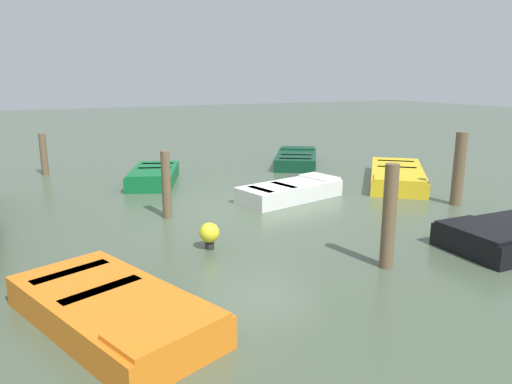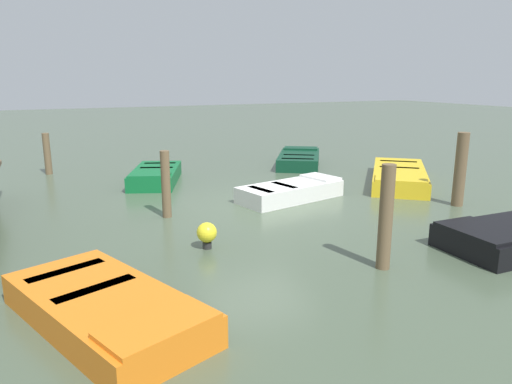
# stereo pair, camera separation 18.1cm
# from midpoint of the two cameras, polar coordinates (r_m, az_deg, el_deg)

# --- Properties ---
(ground_plane) EXTENTS (80.00, 80.00, 0.00)m
(ground_plane) POSITION_cam_midpoint_polar(r_m,az_deg,el_deg) (11.29, -0.46, -1.73)
(ground_plane) COLOR #475642
(rowboat_green) EXTENTS (2.97, 2.13, 0.46)m
(rowboat_green) POSITION_cam_midpoint_polar(r_m,az_deg,el_deg) (14.08, -12.46, 1.94)
(rowboat_green) COLOR #0F602D
(rowboat_green) RESTS_ON ground_plane
(rowboat_yellow) EXTENTS (3.93, 3.63, 0.46)m
(rowboat_yellow) POSITION_cam_midpoint_polar(r_m,az_deg,el_deg) (14.35, 16.12, 1.94)
(rowboat_yellow) COLOR gold
(rowboat_yellow) RESTS_ON ground_plane
(rowboat_dark_green) EXTENTS (3.15, 2.69, 0.46)m
(rowboat_dark_green) POSITION_cam_midpoint_polar(r_m,az_deg,el_deg) (16.62, 4.53, 3.96)
(rowboat_dark_green) COLOR #0C3823
(rowboat_dark_green) RESTS_ON ground_plane
(rowboat_white) EXTENTS (1.65, 2.86, 0.46)m
(rowboat_white) POSITION_cam_midpoint_polar(r_m,az_deg,el_deg) (11.93, 3.70, 0.16)
(rowboat_white) COLOR silver
(rowboat_white) RESTS_ON ground_plane
(rowboat_orange) EXTENTS (3.28, 2.33, 0.46)m
(rowboat_orange) POSITION_cam_midpoint_polar(r_m,az_deg,el_deg) (6.28, -17.53, -13.19)
(rowboat_orange) COLOR orange
(rowboat_orange) RESTS_ON ground_plane
(mooring_piling_mid_left) EXTENTS (0.22, 0.22, 1.69)m
(mooring_piling_mid_left) POSITION_cam_midpoint_polar(r_m,az_deg,el_deg) (7.75, 14.95, -2.88)
(mooring_piling_mid_left) COLOR brown
(mooring_piling_mid_left) RESTS_ON ground_plane
(mooring_piling_far_right) EXTENTS (0.21, 0.21, 1.29)m
(mooring_piling_far_right) POSITION_cam_midpoint_polar(r_m,az_deg,el_deg) (16.25, -24.29, 4.12)
(mooring_piling_far_right) COLOR brown
(mooring_piling_far_right) RESTS_ON ground_plane
(mooring_piling_far_left) EXTENTS (0.27, 0.27, 1.74)m
(mooring_piling_far_left) POSITION_cam_midpoint_polar(r_m,az_deg,el_deg) (12.20, 22.65, 2.56)
(mooring_piling_far_left) COLOR brown
(mooring_piling_far_left) RESTS_ON ground_plane
(mooring_piling_mid_right) EXTENTS (0.20, 0.20, 1.46)m
(mooring_piling_mid_right) POSITION_cam_midpoint_polar(r_m,az_deg,el_deg) (10.43, -11.15, 0.86)
(mooring_piling_mid_right) COLOR brown
(mooring_piling_mid_right) RESTS_ON ground_plane
(marker_buoy) EXTENTS (0.36, 0.36, 0.48)m
(marker_buoy) POSITION_cam_midpoint_polar(r_m,az_deg,el_deg) (8.52, -6.19, -4.94)
(marker_buoy) COLOR #262626
(marker_buoy) RESTS_ON ground_plane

